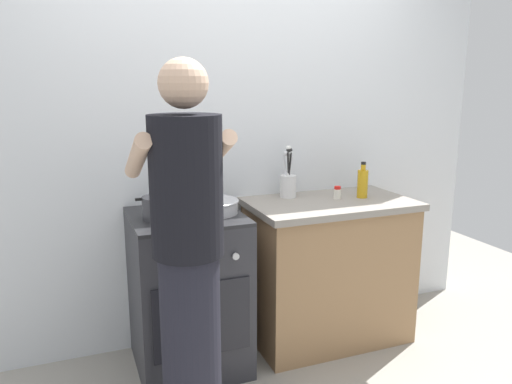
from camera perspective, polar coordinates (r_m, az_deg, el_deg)
name	(u,v)px	position (r m, az deg, el deg)	size (l,w,h in m)	color
ground	(255,364)	(3.04, -0.06, -19.31)	(6.00, 6.00, 0.00)	gray
back_wall	(256,140)	(3.14, 0.03, 6.07)	(3.20, 0.10, 2.50)	silver
countertop	(328,270)	(3.17, 8.35, -8.88)	(1.00, 0.60, 0.90)	#99724C
stove_range	(188,292)	(2.86, -7.84, -11.34)	(0.60, 0.62, 0.90)	#2D2D33
pot	(161,208)	(2.64, -10.93, -1.79)	(0.26, 0.20, 0.12)	#38383D
mixing_bowl	(212,206)	(2.72, -5.17, -1.60)	(0.30, 0.30, 0.08)	#B7B7BC
utensil_crock	(288,181)	(3.08, 3.75, 1.28)	(0.10, 0.10, 0.33)	silver
spice_bottle	(337,193)	(3.08, 9.40, -0.09)	(0.04, 0.04, 0.08)	silver
oil_bottle	(363,183)	(3.14, 12.23, 1.03)	(0.07, 0.07, 0.23)	gold
person	(189,263)	(2.12, -7.81, -8.09)	(0.41, 0.50, 1.70)	black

